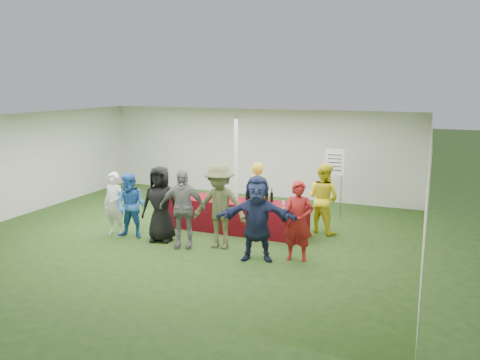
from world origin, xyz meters
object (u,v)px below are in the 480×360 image
at_px(customer_1, 131,206).
at_px(customer_2, 160,204).
at_px(staff_pourer, 258,195).
at_px(customer_6, 298,221).
at_px(wine_list_sign, 334,168).
at_px(staff_back, 323,198).
at_px(customer_3, 182,208).
at_px(dump_bucket, 297,205).
at_px(customer_5, 257,218).
at_px(customer_0, 114,204).
at_px(customer_4, 220,206).
at_px(serving_table, 232,215).

bearing_deg(customer_1, customer_2, -2.37).
distance_m(staff_pourer, customer_1, 3.01).
relative_size(customer_1, customer_6, 0.93).
xyz_separation_m(staff_pourer, customer_1, (-2.39, -1.84, -0.06)).
bearing_deg(customer_1, staff_pourer, 29.93).
bearing_deg(wine_list_sign, staff_back, -88.66).
distance_m(staff_back, customer_3, 3.32).
height_order(customer_1, customer_3, customer_3).
height_order(dump_bucket, customer_5, customer_5).
xyz_separation_m(wine_list_sign, customer_2, (-3.18, -3.37, -0.47)).
relative_size(staff_pourer, customer_3, 0.95).
relative_size(staff_back, customer_1, 1.11).
bearing_deg(customer_0, staff_back, 26.23).
bearing_deg(customer_6, wine_list_sign, 81.79).
height_order(staff_pourer, customer_5, customer_5).
height_order(wine_list_sign, customer_4, customer_4).
distance_m(serving_table, customer_4, 1.33).
bearing_deg(customer_0, dump_bucket, 17.25).
xyz_separation_m(staff_pourer, customer_3, (-1.02, -1.93, 0.04)).
bearing_deg(customer_3, dump_bucket, 12.24).
relative_size(wine_list_sign, staff_pourer, 1.12).
relative_size(dump_bucket, customer_4, 0.13).
relative_size(customer_0, customer_5, 0.87).
distance_m(staff_back, customer_5, 2.37).
bearing_deg(wine_list_sign, customer_5, -102.43).
height_order(staff_back, customer_3, customer_3).
xyz_separation_m(customer_5, customer_6, (0.76, 0.28, -0.05)).
bearing_deg(staff_back, staff_pourer, 28.45).
relative_size(staff_back, customer_5, 0.96).
height_order(staff_back, customer_6, staff_back).
bearing_deg(staff_back, customer_0, 46.83).
relative_size(serving_table, staff_back, 2.18).
height_order(customer_2, customer_6, customer_2).
relative_size(serving_table, customer_0, 2.42).
bearing_deg(dump_bucket, staff_back, 66.71).
bearing_deg(customer_3, wine_list_sign, 37.54).
relative_size(serving_table, customer_2, 2.13).
bearing_deg(serving_table, customer_5, -52.47).
xyz_separation_m(dump_bucket, customer_1, (-3.55, -1.12, -0.09)).
bearing_deg(customer_0, customer_5, -1.68).
distance_m(staff_pourer, customer_6, 2.30).
xyz_separation_m(wine_list_sign, staff_back, (0.03, -1.43, -0.49)).
xyz_separation_m(dump_bucket, customer_5, (-0.45, -1.33, 0.02)).
bearing_deg(customer_5, customer_1, 160.85).
bearing_deg(staff_pourer, wine_list_sign, -118.10).
xyz_separation_m(dump_bucket, staff_back, (0.38, 0.89, -0.01)).
xyz_separation_m(serving_table, staff_back, (2.02, 0.67, 0.45)).
xyz_separation_m(customer_4, customer_6, (1.73, -0.07, -0.11)).
bearing_deg(customer_4, staff_back, 41.59).
bearing_deg(customer_4, customer_0, 179.26).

